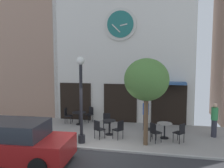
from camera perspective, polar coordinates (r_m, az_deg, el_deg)
ground_plane at (r=9.59m, az=-5.42°, el=-17.50°), size 24.21×11.53×0.13m
clock_building at (r=15.69m, az=2.86°, el=12.98°), size 8.57×3.78×11.14m
neighbor_building_left at (r=18.84m, az=-20.64°, el=14.36°), size 6.82×3.20×13.35m
street_lamp at (r=10.84m, az=-7.34°, el=-3.71°), size 0.36×0.36×3.90m
street_tree at (r=10.49m, az=8.17°, el=0.91°), size 1.95×1.75×3.83m
cafe_table_center_right at (r=14.18m, az=-7.78°, el=-7.36°), size 0.80×0.80×0.73m
cafe_table_near_curb at (r=12.23m, az=-0.66°, el=-9.65°), size 0.65×0.65×0.74m
cafe_table_leftmost at (r=11.97m, az=12.35°, el=-10.03°), size 0.72×0.72×0.74m
cafe_chair_left_end at (r=12.97m, az=-1.25°, el=-8.62°), size 0.50×0.50×0.90m
cafe_chair_outer at (r=11.81m, az=8.22°, el=-10.14°), size 0.45×0.45×0.90m
cafe_chair_curbside at (r=11.49m, az=15.87°, el=-10.77°), size 0.56×0.56×0.90m
cafe_chair_near_tree at (r=14.60m, az=-10.54°, el=-7.08°), size 0.42×0.42×0.90m
cafe_chair_corner at (r=11.55m, az=1.70°, el=-10.46°), size 0.56×0.56×0.90m
cafe_chair_by_entrance at (r=11.61m, az=-3.25°, el=-10.37°), size 0.55×0.55×0.90m
cafe_chair_right_end at (r=11.29m, az=10.05°, el=-10.93°), size 0.57×0.57×0.90m
cafe_chair_near_lamp at (r=14.75m, az=-5.26°, el=-6.87°), size 0.56×0.56×0.90m
pedestrian_green at (r=12.80m, az=23.09°, el=-7.76°), size 0.44×0.44×1.67m
pedestrian_blue at (r=13.01m, az=7.98°, el=-7.12°), size 0.43×0.43×1.67m
parked_car_red at (r=9.73m, az=-22.46°, el=-12.63°), size 4.38×2.19×1.55m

